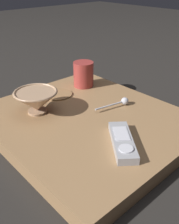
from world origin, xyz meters
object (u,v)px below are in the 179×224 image
coffee_mug (83,74)px  teaspoon (122,102)px  drink_coaster (58,94)px  cereal_bowl (36,101)px  tv_remote_near (122,141)px

coffee_mug → teaspoon: (-0.02, -0.23, -0.04)m
drink_coaster → teaspoon: bearing=-62.4°
drink_coaster → coffee_mug: bearing=1.0°
cereal_bowl → teaspoon: cereal_bowl is taller
tv_remote_near → drink_coaster: (0.06, 0.39, -0.01)m
teaspoon → tv_remote_near: teaspoon is taller
teaspoon → drink_coaster: (-0.12, 0.23, -0.01)m
coffee_mug → drink_coaster: coffee_mug is taller
tv_remote_near → drink_coaster: tv_remote_near is taller
coffee_mug → tv_remote_near: coffee_mug is taller
tv_remote_near → drink_coaster: 0.39m
cereal_bowl → tv_remote_near: size_ratio=0.86×
teaspoon → drink_coaster: teaspoon is taller
teaspoon → cereal_bowl: bearing=147.5°
teaspoon → tv_remote_near: (-0.18, -0.16, -0.00)m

